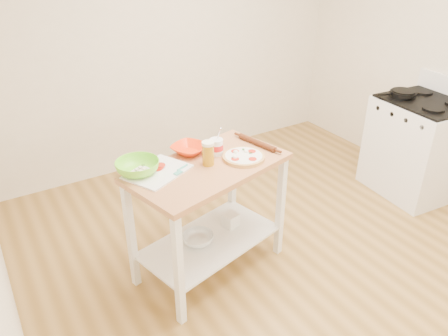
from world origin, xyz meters
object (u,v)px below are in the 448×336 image
orange_bowl (189,149)px  green_bowl (138,167)px  pizza (243,157)px  shelf_bin (230,220)px  skillet (403,93)px  shelf_glass_bowl (198,239)px  gas_stove (417,147)px  knife (137,171)px  spatula (180,170)px  yogurt_tub (216,147)px  cutting_board (157,172)px  rolling_pin (257,143)px  beer_pint (208,153)px  prep_island (209,196)px

orange_bowl → green_bowl: (-0.43, -0.10, 0.02)m
pizza → orange_bowl: (-0.28, 0.28, 0.01)m
shelf_bin → skillet: bearing=2.7°
skillet → orange_bowl: size_ratio=1.53×
pizza → shelf_glass_bowl: (-0.35, 0.06, -0.62)m
gas_stove → green_bowl: gas_stove is taller
knife → shelf_glass_bowl: (0.36, -0.13, -0.62)m
pizza → green_bowl: 0.73m
knife → green_bowl: green_bowl is taller
spatula → knife: 0.29m
yogurt_tub → shelf_bin: bearing=-21.1°
pizza → knife: bearing=164.8°
pizza → shelf_bin: (-0.03, 0.12, -0.60)m
green_bowl → cutting_board: bearing=-26.5°
pizza → orange_bowl: 0.40m
gas_stove → yogurt_tub: same height
cutting_board → spatula: cutting_board is taller
orange_bowl → shelf_bin: size_ratio=2.22×
knife → rolling_pin: (0.92, -0.07, 0.00)m
pizza → yogurt_tub: size_ratio=1.43×
shelf_glass_bowl → shelf_bin: shelf_bin is taller
skillet → pizza: (-1.93, -0.21, -0.06)m
spatula → shelf_glass_bowl: size_ratio=0.59×
skillet → beer_pint: (-2.18, -0.16, 0.01)m
spatula → yogurt_tub: size_ratio=0.66×
shelf_glass_bowl → knife: bearing=159.9°
knife → beer_pint: beer_pint is taller
pizza → yogurt_tub: yogurt_tub is taller
skillet → shelf_glass_bowl: size_ratio=1.59×
prep_island → knife: knife is taller
rolling_pin → prep_island: bearing=-170.1°
pizza → beer_pint: 0.27m
knife → gas_stove: bearing=-38.6°
spatula → rolling_pin: rolling_pin is taller
green_bowl → yogurt_tub: yogurt_tub is taller
pizza → spatula: (-0.46, 0.06, 0.00)m
rolling_pin → gas_stove: bearing=-3.7°
spatula → knife: bearing=129.0°
prep_island → rolling_pin: size_ratio=3.50×
gas_stove → green_bowl: bearing=-178.7°
prep_island → shelf_bin: bearing=17.5°
yogurt_tub → prep_island: bearing=-139.8°
gas_stove → pizza: gas_stove is taller
knife → shelf_bin: bearing=-41.0°
prep_island → shelf_bin: (0.23, 0.07, -0.33)m
orange_bowl → shelf_bin: 0.68m
yogurt_tub → green_bowl: bearing=177.2°
pizza → rolling_pin: 0.25m
green_bowl → shelf_glass_bowl: bearing=-19.2°
prep_island → orange_bowl: size_ratio=5.07×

